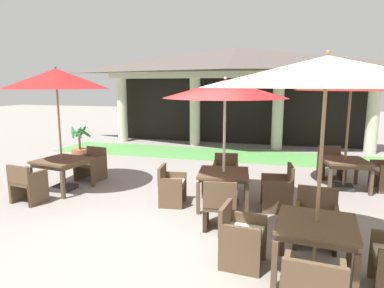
{
  "coord_description": "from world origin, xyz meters",
  "views": [
    {
      "loc": [
        2.01,
        -4.65,
        2.44
      ],
      "look_at": [
        -0.1,
        2.71,
        1.09
      ],
      "focal_mm": 31.42,
      "sensor_mm": 36.0,
      "label": 1
    }
  ],
  "objects": [
    {
      "name": "patio_umbrella_far_back",
      "position": [
        3.35,
        3.7,
        2.51
      ],
      "size": [
        2.46,
        2.46,
        2.8
      ],
      "color": "#2D2D2D",
      "rests_on": "ground"
    },
    {
      "name": "patio_umbrella_mid_left",
      "position": [
        0.83,
        1.76,
        2.32
      ],
      "size": [
        2.4,
        2.4,
        2.59
      ],
      "color": "#2D2D2D",
      "rests_on": "ground"
    },
    {
      "name": "patio_chair_mid_right_south",
      "position": [
        -3.14,
        0.87,
        0.42
      ],
      "size": [
        0.68,
        0.58,
        0.83
      ],
      "rotation": [
        0.0,
        0.0,
        -0.15
      ],
      "color": "brown",
      "rests_on": "ground"
    },
    {
      "name": "ground_plane",
      "position": [
        0.0,
        0.0,
        0.0
      ],
      "size": [
        60.0,
        60.0,
        0.0
      ],
      "primitive_type": "plane",
      "color": "gray"
    },
    {
      "name": "patio_chair_near_foreground_west",
      "position": [
        1.47,
        -0.36,
        0.4
      ],
      "size": [
        0.61,
        0.6,
        0.84
      ],
      "rotation": [
        0.0,
        0.0,
        -1.66
      ],
      "color": "brown",
      "rests_on": "ground"
    },
    {
      "name": "patio_chair_near_foreground_north",
      "position": [
        2.5,
        0.51,
        0.41
      ],
      "size": [
        0.66,
        0.56,
        0.88
      ],
      "rotation": [
        0.0,
        0.0,
        -3.23
      ],
      "color": "brown",
      "rests_on": "ground"
    },
    {
      "name": "patio_table_near_foreground",
      "position": [
        2.41,
        -0.44,
        0.66
      ],
      "size": [
        1.03,
        1.03,
        0.76
      ],
      "rotation": [
        0.0,
        0.0,
        -0.09
      ],
      "color": "brown",
      "rests_on": "ground"
    },
    {
      "name": "patio_chair_mid_left_east",
      "position": [
        1.9,
        1.91,
        0.41
      ],
      "size": [
        0.65,
        0.67,
        0.91
      ],
      "rotation": [
        0.0,
        0.0,
        -4.57
      ],
      "color": "brown",
      "rests_on": "ground"
    },
    {
      "name": "patio_chair_far_back_north",
      "position": [
        3.17,
        4.69,
        0.39
      ],
      "size": [
        0.7,
        0.68,
        0.82
      ],
      "rotation": [
        0.0,
        0.0,
        -2.97
      ],
      "color": "brown",
      "rests_on": "ground"
    },
    {
      "name": "patio_chair_mid_left_west",
      "position": [
        -0.23,
        1.61,
        0.39
      ],
      "size": [
        0.57,
        0.64,
        0.81
      ],
      "rotation": [
        0.0,
        0.0,
        -1.43
      ],
      "color": "brown",
      "rests_on": "ground"
    },
    {
      "name": "patio_chair_mid_left_south",
      "position": [
        0.98,
        0.7,
        0.4
      ],
      "size": [
        0.63,
        0.56,
        0.89
      ],
      "rotation": [
        0.0,
        0.0,
        0.14
      ],
      "color": "brown",
      "rests_on": "ground"
    },
    {
      "name": "patio_umbrella_near_foreground",
      "position": [
        2.41,
        -0.44,
        2.57
      ],
      "size": [
        2.95,
        2.95,
        2.83
      ],
      "color": "#2D2D2D",
      "rests_on": "ground"
    },
    {
      "name": "patio_chair_mid_right_north",
      "position": [
        -2.85,
        2.8,
        0.4
      ],
      "size": [
        0.71,
        0.67,
        0.83
      ],
      "rotation": [
        0.0,
        0.0,
        -3.29
      ],
      "color": "brown",
      "rests_on": "ground"
    },
    {
      "name": "potted_palm_left_edge",
      "position": [
        -4.58,
        4.84,
        0.31
      ],
      "size": [
        0.67,
        0.6,
        1.13
      ],
      "color": "#995638",
      "rests_on": "ground"
    },
    {
      "name": "patio_table_mid_right",
      "position": [
        -3.0,
        1.83,
        0.64
      ],
      "size": [
        1.17,
        1.17,
        0.74
      ],
      "rotation": [
        0.0,
        0.0,
        -0.15
      ],
      "color": "brown",
      "rests_on": "ground"
    },
    {
      "name": "patio_table_far_back",
      "position": [
        3.35,
        3.7,
        0.62
      ],
      "size": [
        1.11,
        1.11,
        0.71
      ],
      "rotation": [
        0.0,
        0.0,
        0.18
      ],
      "color": "brown",
      "rests_on": "ground"
    },
    {
      "name": "lawn_strip",
      "position": [
        0.0,
        6.82,
        0.0
      ],
      "size": [
        12.81,
        2.13,
        0.01
      ],
      "primitive_type": "cube",
      "color": "#519347",
      "rests_on": "ground"
    },
    {
      "name": "patio_umbrella_mid_right",
      "position": [
        -3.0,
        1.83,
        2.55
      ],
      "size": [
        2.31,
        2.31,
        2.86
      ],
      "color": "#2D2D2D",
      "rests_on": "ground"
    },
    {
      "name": "patio_table_mid_left",
      "position": [
        0.83,
        1.76,
        0.64
      ],
      "size": [
        1.11,
        1.11,
        0.73
      ],
      "rotation": [
        0.0,
        0.0,
        0.14
      ],
      "color": "brown",
      "rests_on": "ground"
    },
    {
      "name": "patio_chair_mid_left_north",
      "position": [
        0.68,
        2.82,
        0.41
      ],
      "size": [
        0.62,
        0.57,
        0.85
      ],
      "rotation": [
        0.0,
        0.0,
        -3.0
      ],
      "color": "brown",
      "rests_on": "ground"
    },
    {
      "name": "background_pavilion",
      "position": [
        0.0,
        8.61,
        3.05
      ],
      "size": [
        11.01,
        3.16,
        3.86
      ],
      "color": "beige",
      "rests_on": "ground"
    }
  ]
}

